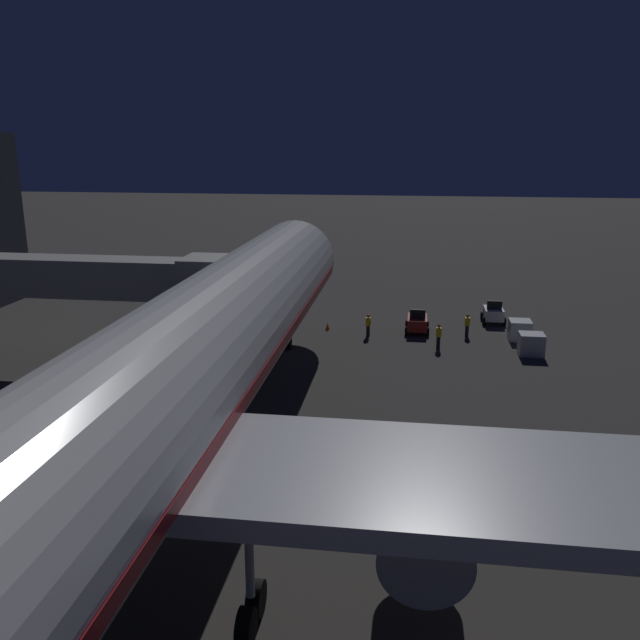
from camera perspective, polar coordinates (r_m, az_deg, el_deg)
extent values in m
plane|color=#383533|center=(31.35, -9.30, -12.78)|extent=(320.00, 320.00, 0.00)
cylinder|color=silver|center=(22.42, -15.67, -8.03)|extent=(5.88, 59.49, 5.88)
sphere|color=silver|center=(50.05, -2.14, 5.24)|extent=(5.76, 5.76, 5.76)
cube|color=maroon|center=(22.59, -15.59, -9.05)|extent=(5.94, 57.11, 0.50)
cube|color=black|center=(48.17, -2.52, 6.08)|extent=(3.23, 1.40, 0.90)
cube|color=#B7BABF|center=(22.03, -16.51, -11.47)|extent=(50.14, 6.65, 0.70)
cylinder|color=#B7BABF|center=(22.07, 9.00, -16.59)|extent=(2.82, 4.94, 2.82)
cylinder|color=black|center=(24.21, 8.93, -13.53)|extent=(2.39, 0.15, 2.39)
cylinder|color=#B7BABF|center=(47.45, -2.83, 0.28)|extent=(0.28, 0.28, 2.44)
cylinder|color=black|center=(47.95, -2.80, -1.82)|extent=(0.45, 1.20, 1.20)
cylinder|color=#B7BABF|center=(21.22, -6.08, -19.92)|extent=(0.28, 0.28, 2.44)
cylinder|color=black|center=(22.81, -5.52, -22.74)|extent=(0.45, 1.20, 1.20)
cylinder|color=black|center=(21.83, -6.39, -24.79)|extent=(0.45, 1.20, 1.20)
cylinder|color=black|center=(25.81, -25.11, -19.25)|extent=(0.45, 1.20, 1.20)
cube|color=#9E9E99|center=(47.26, -22.00, 3.55)|extent=(21.37, 2.60, 2.50)
cube|color=#9E9E99|center=(42.97, -9.52, 3.38)|extent=(3.20, 3.40, 3.00)
cube|color=black|center=(42.57, -7.71, 3.34)|extent=(0.70, 3.20, 2.70)
cylinder|color=#B7BABF|center=(44.13, -10.55, -1.19)|extent=(0.56, 0.56, 4.72)
cylinder|color=black|center=(44.57, -9.69, -3.77)|extent=(0.25, 0.60, 0.60)
cylinder|color=black|center=(44.94, -11.15, -3.68)|extent=(0.25, 0.60, 0.60)
cube|color=silver|center=(56.58, 14.69, 0.55)|extent=(1.50, 2.35, 0.90)
cube|color=black|center=(56.05, 14.79, 1.25)|extent=(1.20, 0.20, 0.70)
cylinder|color=black|center=(57.58, 15.37, 0.29)|extent=(0.24, 0.70, 0.70)
cylinder|color=black|center=(57.39, 13.77, 0.35)|extent=(0.24, 0.70, 0.70)
cylinder|color=black|center=(56.00, 15.58, -0.14)|extent=(0.24, 0.70, 0.70)
cylinder|color=black|center=(55.81, 13.93, -0.08)|extent=(0.24, 0.70, 0.70)
cube|color=maroon|center=(52.56, 8.36, -0.22)|extent=(1.50, 2.67, 0.90)
cube|color=black|center=(51.97, 8.40, 0.52)|extent=(1.20, 0.20, 0.70)
cylinder|color=black|center=(53.59, 9.21, -0.45)|extent=(0.24, 0.70, 0.70)
cylinder|color=black|center=(53.58, 7.48, -0.39)|extent=(0.24, 0.70, 0.70)
cylinder|color=black|center=(51.80, 9.24, -1.00)|extent=(0.24, 0.70, 0.70)
cylinder|color=black|center=(51.78, 7.45, -0.94)|extent=(0.24, 0.70, 0.70)
cube|color=#B7BABF|center=(52.39, 16.81, -0.83)|extent=(1.60, 1.70, 1.50)
cube|color=#B7BABF|center=(48.91, 17.71, -1.99)|extent=(1.71, 1.51, 1.54)
cylinder|color=black|center=(48.84, 10.14, -1.91)|extent=(0.28, 0.28, 0.91)
cylinder|color=yellow|center=(48.62, 10.18, -1.04)|extent=(0.40, 0.40, 0.65)
sphere|color=tan|center=(48.50, 10.20, -0.54)|extent=(0.24, 0.24, 0.24)
sphere|color=orange|center=(48.49, 10.21, -0.48)|extent=(0.23, 0.23, 0.23)
cylinder|color=black|center=(51.21, 4.15, -0.94)|extent=(0.28, 0.28, 0.85)
cylinder|color=yellow|center=(51.01, 4.16, -0.15)|extent=(0.40, 0.40, 0.62)
sphere|color=tan|center=(50.90, 4.17, 0.32)|extent=(0.24, 0.24, 0.24)
sphere|color=orange|center=(50.89, 4.17, 0.37)|extent=(0.23, 0.23, 0.23)
cylinder|color=black|center=(52.37, 12.52, -0.90)|extent=(0.28, 0.28, 0.86)
cylinder|color=yellow|center=(52.18, 12.57, -0.13)|extent=(0.40, 0.40, 0.61)
sphere|color=tan|center=(52.07, 12.59, 0.32)|extent=(0.24, 0.24, 0.24)
sphere|color=orange|center=(52.06, 12.60, 0.37)|extent=(0.23, 0.23, 0.23)
cone|color=orange|center=(52.92, 0.65, -0.54)|extent=(0.36, 0.36, 0.55)
cone|color=orange|center=(53.64, -4.02, -0.36)|extent=(0.36, 0.36, 0.55)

